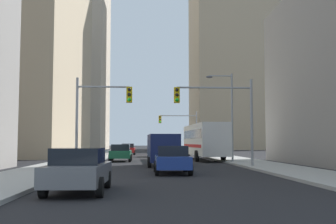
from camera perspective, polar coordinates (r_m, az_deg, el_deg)
The scene contains 16 objects.
sidewalk_left at distance 53.55m, azimuth -9.53°, elevation -5.96°, with size 3.76×160.00×0.15m, color #9E9E99.
sidewalk_right at distance 53.92m, azimuth 5.81°, elevation -5.98°, with size 3.76×160.00×0.15m, color #9E9E99.
city_bus at distance 39.32m, azimuth 5.16°, elevation -3.93°, with size 2.92×11.58×3.40m.
cargo_van_navy at distance 28.98m, azimuth -0.74°, elevation -5.11°, with size 2.16×5.27×2.26m.
sedan_grey at distance 14.35m, azimuth -12.44°, elevation -7.94°, with size 1.95×4.25×1.52m.
sedan_blue at distance 22.31m, azimuth 0.59°, elevation -6.69°, with size 1.95×4.21×1.52m.
sedan_green at distance 36.67m, azimuth -6.66°, elevation -5.71°, with size 1.95×4.20×1.52m.
sedan_beige at distance 47.69m, azimuth -1.65°, elevation -5.39°, with size 1.95×4.21×1.52m.
sedan_red at distance 56.17m, azimuth -5.62°, elevation -5.20°, with size 1.95×4.21×1.52m.
traffic_signal_near_left at distance 27.25m, azimuth -9.40°, elevation 0.69°, with size 3.73×0.44×6.00m.
traffic_signal_near_right at distance 27.54m, azimuth 6.94°, elevation 0.77°, with size 5.36×0.44×6.00m.
traffic_signal_far_right at distance 56.44m, azimuth 1.66°, elevation -1.82°, with size 5.38×0.44×6.00m.
street_lamp_right at distance 34.40m, azimuth 8.43°, elevation 0.47°, with size 2.27×0.32×7.50m.
building_left_mid_office at distance 58.07m, azimuth -20.00°, elevation 11.68°, with size 14.93×27.64×34.81m, color tan.
building_left_far_tower at distance 100.22m, azimuth -15.69°, elevation 12.68°, with size 24.21×21.95×61.30m, color #B7A893.
building_right_far_highrise at distance 102.21m, azimuth 9.70°, elevation 8.27°, with size 21.66×21.18×47.56m, color tan.
Camera 1 is at (-1.39, -3.22, 1.72)m, focal length 43.36 mm.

